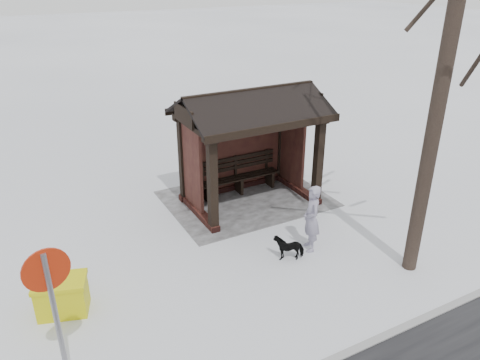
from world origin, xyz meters
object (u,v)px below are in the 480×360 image
dog (289,247)px  road_sign (51,294)px  pedestrian (311,219)px  grit_bin (62,296)px  bus_shelter (248,123)px

dog → road_sign: bearing=-52.8°
pedestrian → road_sign: road_sign is taller
pedestrian → grit_bin: 5.24m
dog → grit_bin: 4.62m
bus_shelter → road_sign: (5.37, 4.27, -0.38)m
road_sign → dog: bearing=-173.1°
bus_shelter → pedestrian: 3.12m
bus_shelter → dog: 3.47m
dog → bus_shelter: bearing=-170.0°
pedestrian → dog: 0.79m
dog → road_sign: (4.82, 1.42, 1.51)m
pedestrian → dog: (0.61, 0.06, -0.50)m
bus_shelter → grit_bin: (5.15, 2.39, -1.81)m
bus_shelter → pedestrian: bus_shelter is taller
bus_shelter → dog: bearing=79.1°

